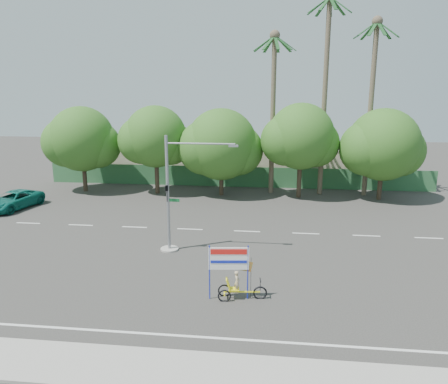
# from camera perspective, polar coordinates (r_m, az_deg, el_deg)

# --- Properties ---
(ground) EXTENTS (120.00, 120.00, 0.00)m
(ground) POSITION_cam_1_polar(r_m,az_deg,el_deg) (23.05, -3.33, -11.39)
(ground) COLOR #33302D
(ground) RESTS_ON ground
(sidewalk_near) EXTENTS (50.00, 2.40, 0.12)m
(sidewalk_near) POSITION_cam_1_polar(r_m,az_deg,el_deg) (16.69, -8.07, -22.07)
(sidewalk_near) COLOR gray
(sidewalk_near) RESTS_ON ground
(fence) EXTENTS (38.00, 0.08, 2.00)m
(fence) POSITION_cam_1_polar(r_m,az_deg,el_deg) (43.11, 1.53, 2.01)
(fence) COLOR #336B3D
(fence) RESTS_ON ground
(building_left) EXTENTS (12.00, 8.00, 4.00)m
(building_left) POSITION_cam_1_polar(r_m,az_deg,el_deg) (49.13, -9.72, 4.46)
(building_left) COLOR beige
(building_left) RESTS_ON ground
(building_right) EXTENTS (14.00, 8.00, 3.60)m
(building_right) POSITION_cam_1_polar(r_m,az_deg,el_deg) (47.42, 11.72, 3.79)
(building_right) COLOR beige
(building_right) RESTS_ON ground
(tree_far_left) EXTENTS (7.14, 6.00, 7.96)m
(tree_far_left) POSITION_cam_1_polar(r_m,az_deg,el_deg) (42.72, -18.12, 6.34)
(tree_far_left) COLOR #473828
(tree_far_left) RESTS_ON ground
(tree_left) EXTENTS (6.66, 5.60, 8.07)m
(tree_left) POSITION_cam_1_polar(r_m,az_deg,el_deg) (40.29, -8.99, 6.86)
(tree_left) COLOR #473828
(tree_left) RESTS_ON ground
(tree_center) EXTENTS (7.62, 6.40, 7.85)m
(tree_center) POSITION_cam_1_polar(r_m,az_deg,el_deg) (39.20, -0.44, 5.97)
(tree_center) COLOR #473828
(tree_center) RESTS_ON ground
(tree_right) EXTENTS (6.90, 5.80, 8.36)m
(tree_right) POSITION_cam_1_polar(r_m,az_deg,el_deg) (38.88, 9.94, 6.85)
(tree_right) COLOR #473828
(tree_right) RESTS_ON ground
(tree_far_right) EXTENTS (7.38, 6.20, 7.94)m
(tree_far_right) POSITION_cam_1_polar(r_m,az_deg,el_deg) (39.97, 20.01, 5.55)
(tree_far_right) COLOR #473828
(tree_far_right) RESTS_ON ground
(palm_tall) EXTENTS (3.73, 3.79, 17.45)m
(palm_tall) POSITION_cam_1_polar(r_m,az_deg,el_deg) (40.28, 13.14, 14.39)
(palm_tall) COLOR #70604C
(palm_tall) RESTS_ON ground
(palm_mid) EXTENTS (3.73, 3.79, 15.45)m
(palm_mid) POSITION_cam_1_polar(r_m,az_deg,el_deg) (40.89, 18.76, 12.52)
(palm_mid) COLOR #70604C
(palm_mid) RESTS_ON ground
(palm_short) EXTENTS (3.73, 3.79, 14.45)m
(palm_short) POSITION_cam_1_polar(r_m,az_deg,el_deg) (40.05, 6.45, 12.36)
(palm_short) COLOR #70604C
(palm_short) RESTS_ON ground
(traffic_signal) EXTENTS (4.72, 1.10, 7.00)m
(traffic_signal) POSITION_cam_1_polar(r_m,az_deg,el_deg) (26.14, -6.68, -1.57)
(traffic_signal) COLOR gray
(traffic_signal) RESTS_ON ground
(trike_billboard) EXTENTS (2.74, 0.75, 2.70)m
(trike_billboard) POSITION_cam_1_polar(r_m,az_deg,el_deg) (20.72, 1.35, -11.08)
(trike_billboard) COLOR black
(trike_billboard) RESTS_ON ground
(pickup_truck) EXTENTS (3.45, 5.53, 1.43)m
(pickup_truck) POSITION_cam_1_polar(r_m,az_deg,el_deg) (39.35, -25.80, -0.97)
(pickup_truck) COLOR #0F695B
(pickup_truck) RESTS_ON ground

